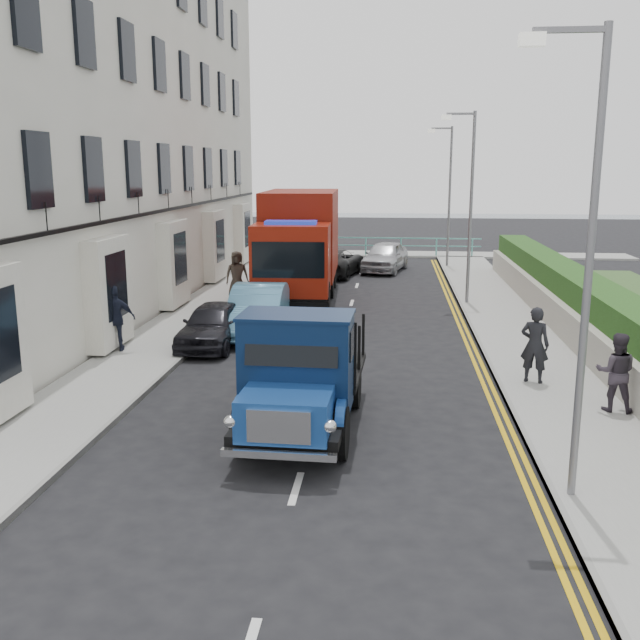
% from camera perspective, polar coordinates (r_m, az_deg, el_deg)
% --- Properties ---
extents(ground, '(120.00, 120.00, 0.00)m').
position_cam_1_polar(ground, '(13.63, -0.79, -9.72)').
color(ground, black).
rests_on(ground, ground).
extents(pavement_west, '(2.40, 38.00, 0.12)m').
position_cam_1_polar(pavement_west, '(23.11, -11.14, -0.58)').
color(pavement_west, gray).
rests_on(pavement_west, ground).
extents(pavement_east, '(2.60, 38.00, 0.12)m').
position_cam_1_polar(pavement_east, '(22.47, 15.45, -1.16)').
color(pavement_east, gray).
rests_on(pavement_east, ground).
extents(promenade, '(30.00, 2.50, 0.12)m').
position_cam_1_polar(promenade, '(41.89, 3.71, 5.30)').
color(promenade, gray).
rests_on(promenade, ground).
extents(sea_plane, '(120.00, 120.00, 0.00)m').
position_cam_1_polar(sea_plane, '(72.75, 4.61, 8.17)').
color(sea_plane, '#505E6D').
rests_on(sea_plane, ground).
extents(terrace_west, '(6.31, 30.20, 14.25)m').
position_cam_1_polar(terrace_west, '(27.87, -18.07, 15.92)').
color(terrace_west, silver).
rests_on(terrace_west, ground).
extents(garden_east, '(1.45, 28.00, 1.75)m').
position_cam_1_polar(garden_east, '(22.71, 20.32, 0.81)').
color(garden_east, '#B2AD9E').
rests_on(garden_east, ground).
extents(seafront_railing, '(13.00, 0.08, 1.11)m').
position_cam_1_polar(seafront_railing, '(41.03, 3.68, 5.89)').
color(seafront_railing, '#59B2A5').
rests_on(seafront_railing, ground).
extents(lamp_near, '(1.23, 0.18, 7.00)m').
position_cam_1_polar(lamp_near, '(10.96, 20.24, 5.75)').
color(lamp_near, slate).
rests_on(lamp_near, ground).
extents(lamp_mid, '(1.23, 0.18, 7.00)m').
position_cam_1_polar(lamp_mid, '(26.72, 11.75, 9.63)').
color(lamp_mid, slate).
rests_on(lamp_mid, ground).
extents(lamp_far, '(1.23, 0.18, 7.00)m').
position_cam_1_polar(lamp_far, '(36.68, 10.15, 10.33)').
color(lamp_far, slate).
rests_on(lamp_far, ground).
extents(bedford_lorry, '(2.21, 5.22, 2.43)m').
position_cam_1_polar(bedford_lorry, '(13.41, -1.73, -5.01)').
color(bedford_lorry, black).
rests_on(bedford_lorry, ground).
extents(red_lorry, '(2.98, 8.00, 4.14)m').
position_cam_1_polar(red_lorry, '(27.60, -1.66, 6.21)').
color(red_lorry, black).
rests_on(red_lorry, ground).
extents(parked_car_front, '(1.62, 3.77, 1.27)m').
position_cam_1_polar(parked_car_front, '(20.68, -8.54, -0.36)').
color(parked_car_front, black).
rests_on(parked_car_front, ground).
extents(parked_car_mid, '(1.76, 4.61, 1.50)m').
position_cam_1_polar(parked_car_mid, '(22.02, -4.98, 0.80)').
color(parked_car_mid, '#548FB5').
rests_on(parked_car_mid, ground).
extents(parked_car_rear, '(2.28, 4.91, 1.39)m').
position_cam_1_polar(parked_car_rear, '(27.38, -2.86, 2.97)').
color(parked_car_rear, '#A8A7AC').
rests_on(parked_car_rear, ground).
extents(seafront_car_left, '(2.90, 4.92, 1.29)m').
position_cam_1_polar(seafront_car_left, '(33.89, 1.13, 4.68)').
color(seafront_car_left, black).
rests_on(seafront_car_left, ground).
extents(seafront_car_right, '(2.60, 4.58, 1.47)m').
position_cam_1_polar(seafront_car_right, '(35.33, 5.22, 5.09)').
color(seafront_car_right, '#AEAEB3').
rests_on(seafront_car_right, ground).
extents(pedestrian_east_near, '(0.77, 0.63, 1.80)m').
position_cam_1_polar(pedestrian_east_near, '(17.32, 16.81, -1.91)').
color(pedestrian_east_near, black).
rests_on(pedestrian_east_near, pavement_east).
extents(pedestrian_east_far, '(0.92, 0.79, 1.65)m').
position_cam_1_polar(pedestrian_east_far, '(15.88, 22.60, -3.87)').
color(pedestrian_east_far, '#352D37').
rests_on(pedestrian_east_far, pavement_east).
extents(pedestrian_west_near, '(1.14, 0.69, 1.82)m').
position_cam_1_polar(pedestrian_west_near, '(20.18, -16.06, 0.12)').
color(pedestrian_west_near, '#1A1E2E').
rests_on(pedestrian_west_near, pavement_west).
extents(pedestrian_west_far, '(1.04, 0.88, 1.81)m').
position_cam_1_polar(pedestrian_west_far, '(27.44, -6.66, 3.62)').
color(pedestrian_west_far, '#393129').
rests_on(pedestrian_west_far, pavement_west).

